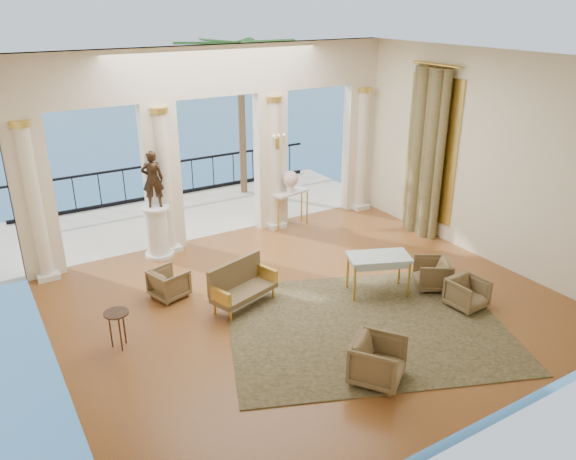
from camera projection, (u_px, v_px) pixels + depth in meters
floor at (307, 302)px, 10.83m from camera, size 9.00×9.00×0.00m
room_walls at (348, 173)px, 8.84m from camera, size 9.00×9.00×9.00m
arcade at (218, 132)px, 12.86m from camera, size 9.00×0.56×4.50m
terrace at (193, 213)px, 15.44m from camera, size 10.00×3.60×0.10m
balustrade at (171, 182)px, 16.53m from camera, size 9.00×0.06×1.03m
palm_tree at (240, 51)px, 15.44m from camera, size 2.00×2.00×4.50m
sea at (5, 112)px, 60.59m from camera, size 160.00×160.00×0.00m
curtain at (425, 154)px, 13.29m from camera, size 0.33×1.40×4.09m
window_frame at (431, 149)px, 13.35m from camera, size 0.04×1.60×3.40m
wall_sconce at (278, 143)px, 13.42m from camera, size 0.30×0.11×0.33m
rug at (367, 325)px, 10.03m from camera, size 5.91×5.31×0.02m
armchair_a at (378, 359)px, 8.47m from camera, size 1.02×1.01×0.77m
armchair_b at (467, 292)px, 10.53m from camera, size 0.67×0.63×0.65m
armchair_c at (432, 272)px, 11.24m from camera, size 0.88×0.89×0.68m
armchair_d at (169, 282)px, 10.90m from camera, size 0.75×0.77×0.65m
settee at (241, 284)px, 10.59m from camera, size 1.43×0.93×0.87m
game_table at (379, 260)px, 10.89m from camera, size 1.34×1.05×0.81m
pedestal at (158, 233)px, 12.55m from camera, size 0.65×0.65×1.19m
statue at (153, 179)px, 12.08m from camera, size 0.54×0.45×1.26m
console_table at (290, 197)px, 14.19m from camera, size 1.02×0.57×0.92m
urn at (290, 180)px, 14.02m from camera, size 0.40×0.40×0.54m
side_table at (117, 317)px, 9.22m from camera, size 0.41×0.41×0.67m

